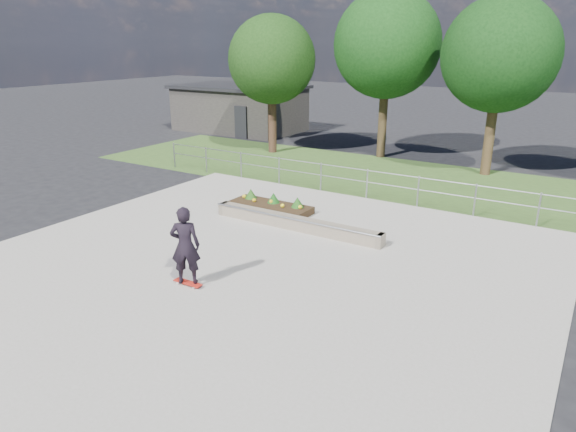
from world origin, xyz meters
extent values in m
plane|color=black|center=(0.00, 0.00, 0.00)|extent=(120.00, 120.00, 0.00)
cube|color=#2F4B1E|center=(0.00, 11.00, 0.01)|extent=(30.00, 8.00, 0.02)
cube|color=gray|center=(0.00, 0.00, 0.03)|extent=(15.00, 15.00, 0.06)
cylinder|color=gray|center=(-10.00, 7.50, 0.60)|extent=(0.06, 0.06, 1.20)
cylinder|color=gray|center=(-8.00, 7.50, 0.60)|extent=(0.06, 0.06, 1.20)
cylinder|color=gray|center=(-6.00, 7.50, 0.60)|extent=(0.06, 0.06, 1.20)
cylinder|color=gray|center=(-4.00, 7.50, 0.60)|extent=(0.06, 0.06, 1.20)
cylinder|color=gray|center=(-2.00, 7.50, 0.60)|extent=(0.06, 0.06, 1.20)
cylinder|color=#92949A|center=(0.00, 7.50, 0.60)|extent=(0.06, 0.06, 1.20)
cylinder|color=gray|center=(2.00, 7.50, 0.60)|extent=(0.06, 0.06, 1.20)
cylinder|color=gray|center=(4.00, 7.50, 0.60)|extent=(0.06, 0.06, 1.20)
cylinder|color=gray|center=(6.00, 7.50, 0.60)|extent=(0.06, 0.06, 1.20)
cylinder|color=#94969C|center=(0.00, 7.50, 1.15)|extent=(20.00, 0.04, 0.04)
cylinder|color=gray|center=(0.00, 7.50, 0.70)|extent=(20.00, 0.04, 0.04)
cube|color=#282624|center=(-14.00, 18.00, 1.40)|extent=(8.00, 5.00, 2.80)
cube|color=black|center=(-14.00, 18.00, 2.90)|extent=(8.40, 5.40, 0.20)
cube|color=black|center=(-12.00, 15.45, 1.00)|extent=(0.90, 0.10, 2.00)
cylinder|color=#301C13|center=(-8.00, 13.00, 1.46)|extent=(0.44, 0.44, 2.93)
sphere|color=black|center=(-8.00, 13.00, 4.88)|extent=(4.55, 4.55, 4.55)
cylinder|color=black|center=(-2.50, 15.00, 1.69)|extent=(0.44, 0.44, 3.38)
sphere|color=black|center=(-2.50, 15.00, 5.62)|extent=(5.25, 5.25, 5.25)
cylinder|color=#362515|center=(3.00, 14.00, 1.57)|extent=(0.44, 0.44, 3.15)
sphere|color=black|center=(3.00, 14.00, 5.25)|extent=(4.90, 4.90, 4.90)
cube|color=#6C5F4F|center=(-0.54, 3.12, 0.26)|extent=(6.00, 0.40, 0.40)
cylinder|color=gray|center=(-0.54, 2.92, 0.46)|extent=(6.00, 0.06, 0.06)
cube|color=brown|center=(-3.44, 3.12, 0.26)|extent=(0.15, 0.42, 0.40)
cube|color=brown|center=(2.36, 3.12, 0.26)|extent=(0.15, 0.42, 0.40)
cube|color=black|center=(-2.26, 4.20, 0.18)|extent=(3.00, 1.20, 0.25)
sphere|color=yellow|center=(-3.46, 4.30, 0.39)|extent=(0.14, 0.14, 0.14)
sphere|color=gold|center=(-2.86, 4.10, 0.39)|extent=(0.14, 0.14, 0.14)
sphere|color=gold|center=(-2.26, 4.30, 0.39)|extent=(0.14, 0.14, 0.14)
sphere|color=yellow|center=(-1.66, 4.10, 0.39)|extent=(0.14, 0.14, 0.14)
sphere|color=yellow|center=(-1.06, 4.30, 0.39)|extent=(0.14, 0.14, 0.14)
cone|color=#1C4413|center=(-3.26, 4.45, 0.49)|extent=(0.44, 0.44, 0.36)
cone|color=#134313|center=(-2.26, 4.45, 0.49)|extent=(0.44, 0.44, 0.36)
cone|color=#184413|center=(-1.26, 4.45, 0.49)|extent=(0.44, 0.44, 0.36)
cylinder|color=silver|center=(-0.96, -1.82, 0.09)|extent=(0.05, 0.03, 0.05)
cylinder|color=silver|center=(-0.96, -1.64, 0.09)|extent=(0.05, 0.03, 0.05)
cylinder|color=silver|center=(-0.44, -1.82, 0.09)|extent=(0.05, 0.03, 0.05)
cylinder|color=silver|center=(-0.44, -1.64, 0.09)|extent=(0.05, 0.03, 0.05)
cylinder|color=gray|center=(-0.96, -1.73, 0.11)|extent=(0.02, 0.18, 0.02)
cylinder|color=#A6A5AB|center=(-0.44, -1.73, 0.11)|extent=(0.02, 0.18, 0.02)
cube|color=#A71F14|center=(-0.70, -1.73, 0.13)|extent=(0.80, 0.21, 0.02)
imported|color=black|center=(-0.70, -1.73, 1.12)|extent=(0.85, 0.78, 1.96)
camera|label=1|loc=(7.48, -10.12, 5.78)|focal=32.00mm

